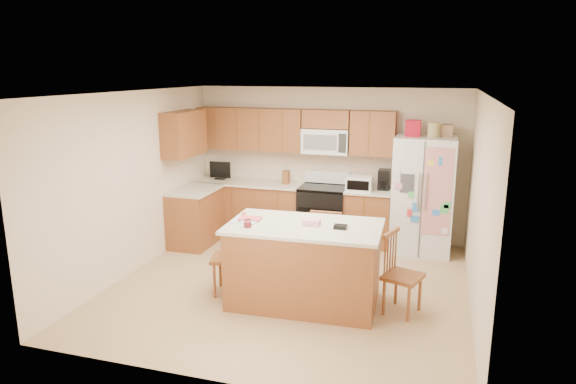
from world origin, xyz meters
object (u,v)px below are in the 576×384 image
(windsor_chair_back, at_px, (328,247))
(stove, at_px, (323,213))
(windsor_chair_right, at_px, (401,275))
(windsor_chair_left, at_px, (231,257))
(refrigerator, at_px, (423,194))
(island, at_px, (304,264))

(windsor_chair_back, bearing_deg, stove, 104.78)
(stove, relative_size, windsor_chair_right, 1.16)
(windsor_chair_left, bearing_deg, refrigerator, 45.97)
(island, height_order, windsor_chair_back, island)
(island, relative_size, windsor_chair_back, 1.85)
(windsor_chair_back, distance_m, windsor_chair_right, 1.23)
(windsor_chair_back, bearing_deg, refrigerator, 53.46)
(windsor_chair_left, xyz_separation_m, windsor_chair_right, (2.10, 0.06, -0.02))
(windsor_chair_left, relative_size, windsor_chair_back, 1.01)
(windsor_chair_right, bearing_deg, island, -176.14)
(refrigerator, distance_m, island, 2.67)
(windsor_chair_back, bearing_deg, windsor_chair_right, -34.08)
(refrigerator, distance_m, windsor_chair_right, 2.29)
(island, bearing_deg, windsor_chair_back, 81.02)
(refrigerator, distance_m, windsor_chair_left, 3.23)
(windsor_chair_back, height_order, windsor_chair_right, windsor_chair_back)
(island, xyz_separation_m, windsor_chair_left, (-0.95, 0.02, -0.02))
(refrigerator, bearing_deg, windsor_chair_left, -134.03)
(stove, xyz_separation_m, windsor_chair_back, (0.42, -1.61, -0.00))
(refrigerator, bearing_deg, windsor_chair_right, -93.21)
(refrigerator, height_order, island, refrigerator)
(refrigerator, xyz_separation_m, windsor_chair_back, (-1.15, -1.55, -0.45))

